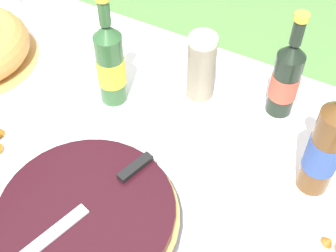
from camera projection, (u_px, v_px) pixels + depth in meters
The scene contains 8 objects.
garden_table at pixel (97, 185), 1.15m from camera, with size 1.63×1.08×0.72m.
tablecloth at pixel (94, 173), 1.11m from camera, with size 1.64×1.09×0.10m.
berry_tart at pixel (87, 216), 0.98m from camera, with size 0.40×0.40×0.06m.
serving_knife at pixel (96, 199), 0.97m from camera, with size 0.13×0.37×0.01m.
cup_stack at pixel (201, 69), 1.18m from camera, with size 0.07×0.07×0.20m.
cider_bottle_green at pixel (110, 63), 1.16m from camera, with size 0.07×0.07×0.32m.
cider_bottle_amber at pixel (326, 146), 0.97m from camera, with size 0.07×0.07×0.35m.
juice_bottle_red at pixel (286, 78), 1.14m from camera, with size 0.07×0.07×0.30m.
Camera 1 is at (0.46, -0.48, 1.62)m, focal length 50.00 mm.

